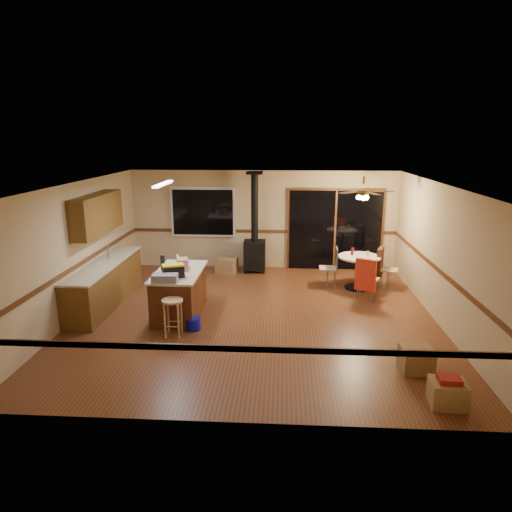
# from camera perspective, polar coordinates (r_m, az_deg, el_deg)

# --- Properties ---
(floor) EXTENTS (7.00, 7.00, 0.00)m
(floor) POSITION_cam_1_polar(r_m,az_deg,el_deg) (9.14, -0.11, -7.47)
(floor) COLOR #5C3019
(floor) RESTS_ON ground
(ceiling) EXTENTS (7.00, 7.00, 0.00)m
(ceiling) POSITION_cam_1_polar(r_m,az_deg,el_deg) (8.50, -0.12, 8.97)
(ceiling) COLOR silver
(ceiling) RESTS_ON ground
(wall_back) EXTENTS (7.00, 0.00, 7.00)m
(wall_back) POSITION_cam_1_polar(r_m,az_deg,el_deg) (12.15, 0.90, 4.53)
(wall_back) COLOR tan
(wall_back) RESTS_ON ground
(wall_front) EXTENTS (7.00, 0.00, 7.00)m
(wall_front) POSITION_cam_1_polar(r_m,az_deg,el_deg) (5.42, -2.43, -8.71)
(wall_front) COLOR tan
(wall_front) RESTS_ON ground
(wall_left) EXTENTS (0.00, 7.00, 7.00)m
(wall_left) POSITION_cam_1_polar(r_m,az_deg,el_deg) (9.60, -21.47, 0.73)
(wall_left) COLOR tan
(wall_left) RESTS_ON ground
(wall_right) EXTENTS (0.00, 7.00, 7.00)m
(wall_right) POSITION_cam_1_polar(r_m,az_deg,el_deg) (9.21, 22.18, 0.10)
(wall_right) COLOR tan
(wall_right) RESTS_ON ground
(chair_rail) EXTENTS (7.00, 7.00, 0.08)m
(chair_rail) POSITION_cam_1_polar(r_m,az_deg,el_deg) (8.81, -0.12, -1.44)
(chair_rail) COLOR #552C15
(chair_rail) RESTS_ON ground
(window) EXTENTS (1.72, 0.10, 1.32)m
(window) POSITION_cam_1_polar(r_m,az_deg,el_deg) (12.24, -6.64, 5.46)
(window) COLOR black
(window) RESTS_ON ground
(sliding_door) EXTENTS (2.52, 0.10, 2.10)m
(sliding_door) POSITION_cam_1_polar(r_m,az_deg,el_deg) (12.21, 9.85, 3.17)
(sliding_door) COLOR black
(sliding_door) RESTS_ON ground
(lower_cabinets) EXTENTS (0.60, 3.00, 0.86)m
(lower_cabinets) POSITION_cam_1_polar(r_m,az_deg,el_deg) (10.15, -18.31, -3.37)
(lower_cabinets) COLOR brown
(lower_cabinets) RESTS_ON ground
(countertop) EXTENTS (0.64, 3.04, 0.04)m
(countertop) POSITION_cam_1_polar(r_m,az_deg,el_deg) (10.02, -18.52, -0.92)
(countertop) COLOR #C4B998
(countertop) RESTS_ON lower_cabinets
(upper_cabinets) EXTENTS (0.35, 2.00, 0.80)m
(upper_cabinets) POSITION_cam_1_polar(r_m,az_deg,el_deg) (10.04, -19.24, 5.01)
(upper_cabinets) COLOR brown
(upper_cabinets) RESTS_ON ground
(kitchen_island) EXTENTS (0.88, 1.68, 0.90)m
(kitchen_island) POSITION_cam_1_polar(r_m,az_deg,el_deg) (9.18, -9.53, -4.54)
(kitchen_island) COLOR #4D2513
(kitchen_island) RESTS_ON ground
(wood_stove) EXTENTS (0.55, 0.50, 2.52)m
(wood_stove) POSITION_cam_1_polar(r_m,az_deg,el_deg) (11.83, -0.17, 1.43)
(wood_stove) COLOR black
(wood_stove) RESTS_ON ground
(ceiling_fan) EXTENTS (0.24, 0.24, 0.55)m
(ceiling_fan) POSITION_cam_1_polar(r_m,az_deg,el_deg) (10.50, 13.24, 7.56)
(ceiling_fan) COLOR brown
(ceiling_fan) RESTS_ON ceiling
(fluorescent_strip) EXTENTS (0.10, 1.20, 0.04)m
(fluorescent_strip) POSITION_cam_1_polar(r_m,az_deg,el_deg) (9.09, -11.54, 8.80)
(fluorescent_strip) COLOR white
(fluorescent_strip) RESTS_ON ceiling
(toolbox_grey) EXTENTS (0.46, 0.27, 0.14)m
(toolbox_grey) POSITION_cam_1_polar(r_m,az_deg,el_deg) (8.43, -11.32, -2.70)
(toolbox_grey) COLOR slate
(toolbox_grey) RESTS_ON kitchen_island
(toolbox_black) EXTENTS (0.44, 0.34, 0.22)m
(toolbox_black) POSITION_cam_1_polar(r_m,az_deg,el_deg) (8.64, -10.29, -1.94)
(toolbox_black) COLOR black
(toolbox_black) RESTS_ON kitchen_island
(toolbox_yellow_lid) EXTENTS (0.45, 0.34, 0.03)m
(toolbox_yellow_lid) POSITION_cam_1_polar(r_m,az_deg,el_deg) (8.61, -10.33, -1.14)
(toolbox_yellow_lid) COLOR gold
(toolbox_yellow_lid) RESTS_ON toolbox_black
(box_on_island) EXTENTS (0.29, 0.34, 0.19)m
(box_on_island) POSITION_cam_1_polar(r_m,az_deg,el_deg) (9.22, -9.16, -0.91)
(box_on_island) COLOR olive
(box_on_island) RESTS_ON kitchen_island
(bottle_dark) EXTENTS (0.10, 0.10, 0.30)m
(bottle_dark) POSITION_cam_1_polar(r_m,az_deg,el_deg) (9.13, -11.58, -0.83)
(bottle_dark) COLOR black
(bottle_dark) RESTS_ON kitchen_island
(bottle_pink) EXTENTS (0.08, 0.08, 0.23)m
(bottle_pink) POSITION_cam_1_polar(r_m,az_deg,el_deg) (8.98, -8.70, -1.20)
(bottle_pink) COLOR #D84C8C
(bottle_pink) RESTS_ON kitchen_island
(bottle_white) EXTENTS (0.07, 0.07, 0.16)m
(bottle_white) POSITION_cam_1_polar(r_m,az_deg,el_deg) (9.65, -9.75, -0.34)
(bottle_white) COLOR white
(bottle_white) RESTS_ON kitchen_island
(bar_stool) EXTENTS (0.49, 0.49, 0.68)m
(bar_stool) POSITION_cam_1_polar(r_m,az_deg,el_deg) (8.28, -10.32, -7.60)
(bar_stool) COLOR tan
(bar_stool) RESTS_ON floor
(blue_bucket) EXTENTS (0.30, 0.30, 0.23)m
(blue_bucket) POSITION_cam_1_polar(r_m,az_deg,el_deg) (8.56, -7.84, -8.38)
(blue_bucket) COLOR #0E0CB1
(blue_bucket) RESTS_ON floor
(dining_table) EXTENTS (0.97, 0.97, 0.78)m
(dining_table) POSITION_cam_1_polar(r_m,az_deg,el_deg) (10.83, 12.72, -1.27)
(dining_table) COLOR black
(dining_table) RESTS_ON ground
(glass_red) EXTENTS (0.09, 0.09, 0.18)m
(glass_red) POSITION_cam_1_polar(r_m,az_deg,el_deg) (10.81, 11.96, 0.59)
(glass_red) COLOR #590C14
(glass_red) RESTS_ON dining_table
(glass_cream) EXTENTS (0.07, 0.07, 0.13)m
(glass_cream) POSITION_cam_1_polar(r_m,az_deg,el_deg) (10.73, 13.81, 0.25)
(glass_cream) COLOR beige
(glass_cream) RESTS_ON dining_table
(chair_left) EXTENTS (0.42, 0.41, 0.51)m
(chair_left) POSITION_cam_1_polar(r_m,az_deg,el_deg) (10.82, 9.56, -0.82)
(chair_left) COLOR tan
(chair_left) RESTS_ON ground
(chair_near) EXTENTS (0.59, 0.60, 0.70)m
(chair_near) POSITION_cam_1_polar(r_m,az_deg,el_deg) (10.00, 13.58, -2.29)
(chair_near) COLOR tan
(chair_near) RESTS_ON ground
(chair_right) EXTENTS (0.58, 0.55, 0.70)m
(chair_right) POSITION_cam_1_polar(r_m,az_deg,el_deg) (11.02, 15.36, -0.83)
(chair_right) COLOR tan
(chair_right) RESTS_ON ground
(box_under_window) EXTENTS (0.59, 0.52, 0.41)m
(box_under_window) POSITION_cam_1_polar(r_m,az_deg,el_deg) (11.86, -3.69, -1.19)
(box_under_window) COLOR olive
(box_under_window) RESTS_ON floor
(box_corner_a) EXTENTS (0.48, 0.41, 0.35)m
(box_corner_a) POSITION_cam_1_polar(r_m,az_deg,el_deg) (6.76, 22.84, -15.57)
(box_corner_a) COLOR olive
(box_corner_a) RESTS_ON floor
(box_corner_b) EXTENTS (0.49, 0.43, 0.38)m
(box_corner_b) POSITION_cam_1_polar(r_m,az_deg,el_deg) (7.47, 19.40, -12.07)
(box_corner_b) COLOR olive
(box_corner_b) RESTS_ON floor
(box_small_red) EXTENTS (0.30, 0.25, 0.08)m
(box_small_red) POSITION_cam_1_polar(r_m,az_deg,el_deg) (6.66, 23.02, -13.99)
(box_small_red) COLOR maroon
(box_small_red) RESTS_ON box_corner_a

